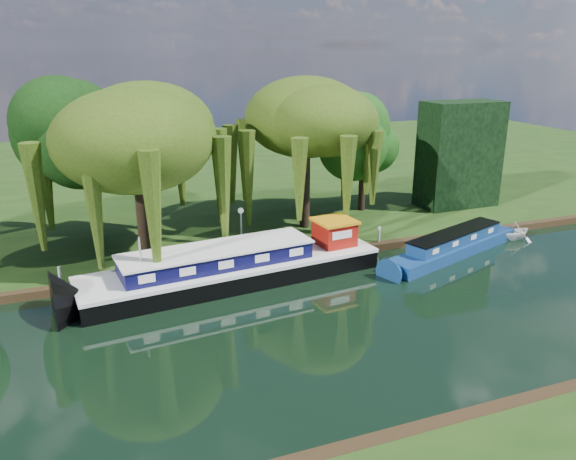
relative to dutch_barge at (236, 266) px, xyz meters
name	(u,v)px	position (x,y,z in m)	size (l,w,h in m)	color
ground	(297,332)	(0.97, -6.56, -0.87)	(120.00, 120.00, 0.00)	black
far_bank	(170,174)	(0.97, 27.44, -0.64)	(120.00, 52.00, 0.45)	#16320D
dutch_barge	(236,266)	(0.00, 0.00, 0.00)	(16.90, 5.44, 3.50)	black
narrowboat	(454,246)	(13.80, -0.78, -0.29)	(11.14, 5.44, 1.63)	navy
white_cruiser	(515,239)	(19.53, 0.15, -0.87)	(2.15, 2.49, 1.31)	silver
willow_left	(136,139)	(-4.27, 4.78, 6.52)	(7.98, 7.98, 9.56)	black
willow_right	(305,130)	(6.78, 6.55, 6.25)	(7.50, 7.50, 9.14)	black
tree_far_mid	(88,140)	(-6.74, 8.60, 6.05)	(5.74, 5.74, 9.39)	black
tree_far_right	(364,142)	(12.40, 8.80, 4.77)	(4.60, 4.60, 7.53)	black
conifer_hedge	(459,154)	(19.97, 7.44, 3.58)	(6.00, 3.00, 8.00)	black
lamppost	(241,217)	(1.47, 3.94, 1.55)	(0.36, 0.36, 2.56)	silver
mooring_posts	(235,253)	(0.47, 1.84, 0.08)	(19.16, 0.16, 1.00)	silver
reeds_near	(542,379)	(7.85, -14.13, -0.32)	(33.70, 1.50, 1.10)	#154512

